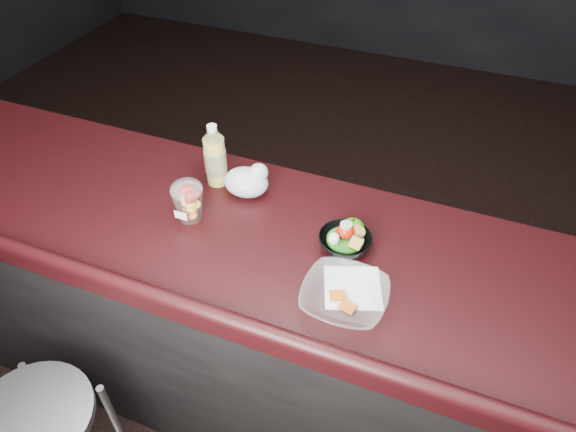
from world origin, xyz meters
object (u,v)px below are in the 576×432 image
(snack_bowl, at_px, (345,241))
(takeout_bowl, at_px, (344,297))
(lemonade_bottle, at_px, (215,159))
(green_apple, at_px, (352,229))
(fruit_cup, at_px, (188,200))

(snack_bowl, height_order, takeout_bowl, snack_bowl)
(lemonade_bottle, bearing_deg, takeout_bowl, -31.99)
(green_apple, relative_size, takeout_bowl, 0.34)
(lemonade_bottle, distance_m, fruit_cup, 0.21)
(lemonade_bottle, xyz_separation_m, fruit_cup, (0.01, -0.21, -0.02))
(lemonade_bottle, xyz_separation_m, snack_bowl, (0.52, -0.15, -0.07))
(lemonade_bottle, height_order, green_apple, lemonade_bottle)
(fruit_cup, relative_size, takeout_bowl, 0.62)
(fruit_cup, bearing_deg, lemonade_bottle, 92.00)
(green_apple, bearing_deg, fruit_cup, -168.54)
(green_apple, xyz_separation_m, snack_bowl, (-0.01, -0.05, -0.01))
(takeout_bowl, bearing_deg, snack_bowl, 106.73)
(fruit_cup, relative_size, green_apple, 1.85)
(green_apple, xyz_separation_m, takeout_bowl, (0.05, -0.26, -0.01))
(fruit_cup, bearing_deg, green_apple, 11.46)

